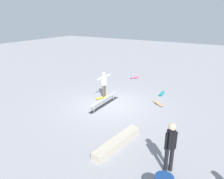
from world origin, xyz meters
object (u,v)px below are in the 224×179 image
at_px(loose_skateboard_teal, 162,93).
at_px(loose_skateboard_pink, 135,78).
at_px(skater_main, 104,83).
at_px(bystander_black_shirt, 170,145).
at_px(skateboard_main, 102,97).
at_px(loose_skateboard_natural, 158,103).
at_px(skate_ledge, 117,142).
at_px(grind_rail, 104,102).

bearing_deg(loose_skateboard_teal, loose_skateboard_pink, -132.68).
height_order(skater_main, bystander_black_shirt, bystander_black_shirt).
height_order(skateboard_main, loose_skateboard_natural, same).
xyz_separation_m(skateboard_main, loose_skateboard_pink, (-4.86, -0.11, 0.00)).
height_order(bystander_black_shirt, loose_skateboard_pink, bystander_black_shirt).
bearing_deg(loose_skateboard_natural, skate_ledge, 127.38).
distance_m(grind_rail, loose_skateboard_natural, 3.02).
bearing_deg(bystander_black_shirt, loose_skateboard_teal, 69.51).
relative_size(skateboard_main, loose_skateboard_natural, 1.09).
distance_m(bystander_black_shirt, loose_skateboard_natural, 5.42).
bearing_deg(loose_skateboard_pink, bystander_black_shirt, -117.66).
bearing_deg(bystander_black_shirt, grind_rail, 103.81).
bearing_deg(skate_ledge, loose_skateboard_natural, 179.79).
bearing_deg(skate_ledge, loose_skateboard_pink, -159.04).
xyz_separation_m(skate_ledge, skater_main, (-3.86, -3.13, 0.79)).
relative_size(skateboard_main, loose_skateboard_teal, 1.01).
xyz_separation_m(skateboard_main, loose_skateboard_natural, (-0.89, 3.18, 0.00)).
height_order(skate_ledge, skater_main, skater_main).
bearing_deg(bystander_black_shirt, skate_ledge, 130.34).
bearing_deg(loose_skateboard_natural, skateboard_main, 53.21).
bearing_deg(loose_skateboard_pink, skater_main, -146.93).
relative_size(skater_main, loose_skateboard_pink, 2.05).
distance_m(skateboard_main, loose_skateboard_natural, 3.31).
xyz_separation_m(skater_main, skateboard_main, (0.17, -0.04, -0.86)).
bearing_deg(loose_skateboard_pink, skate_ledge, -127.75).
xyz_separation_m(skate_ledge, skateboard_main, (-3.69, -3.17, -0.08)).
bearing_deg(loose_skateboard_teal, grind_rail, -40.02).
bearing_deg(skateboard_main, loose_skateboard_pink, 20.32).
relative_size(loose_skateboard_pink, loose_skateboard_natural, 1.04).
distance_m(grind_rail, skater_main, 1.27).
bearing_deg(grind_rail, loose_skateboard_natural, 122.07).
xyz_separation_m(skater_main, loose_skateboard_natural, (-0.72, 3.15, -0.86)).
xyz_separation_m(grind_rail, skate_ledge, (3.01, 2.56, -0.03)).
bearing_deg(bystander_black_shirt, loose_skateboard_pink, 80.72).
xyz_separation_m(bystander_black_shirt, loose_skateboard_teal, (-6.56, -2.37, -0.91)).
bearing_deg(grind_rail, skate_ledge, 41.08).
xyz_separation_m(loose_skateboard_teal, loose_skateboard_natural, (1.64, 0.31, 0.00)).
distance_m(skate_ledge, loose_skateboard_natural, 4.59).
height_order(skate_ledge, loose_skateboard_natural, skate_ledge).
bearing_deg(skater_main, loose_skateboard_pink, 2.36).
xyz_separation_m(skate_ledge, bystander_black_shirt, (0.34, 2.08, 0.83)).
relative_size(grind_rail, skater_main, 1.64).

